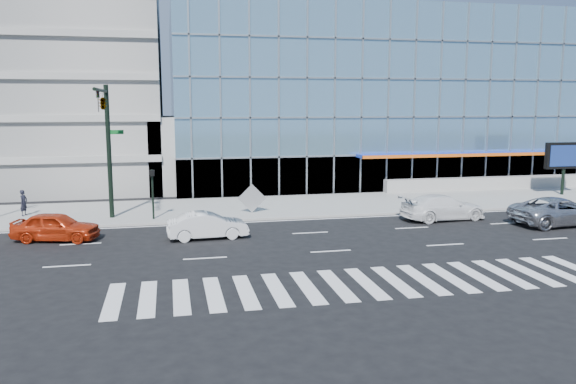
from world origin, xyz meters
name	(u,v)px	position (x,y,z in m)	size (l,w,h in m)	color
ground	(310,233)	(0.00, 0.00, 0.00)	(160.00, 160.00, 0.00)	black
sidewalk	(282,206)	(0.00, 8.00, 0.07)	(120.00, 8.00, 0.15)	gray
theatre_building	(380,99)	(14.00, 26.00, 7.50)	(42.00, 26.00, 15.00)	#72A2BE
parking_garage	(24,71)	(-20.00, 26.00, 10.00)	(24.00, 24.00, 20.00)	gray
ramp_block	(187,153)	(-6.00, 18.00, 3.00)	(6.00, 8.00, 6.00)	gray
retaining_wall	(554,181)	(24.00, 11.60, 0.65)	(30.00, 0.80, 1.00)	gray
traffic_signal	(105,119)	(-11.00, 4.57, 6.16)	(1.14, 5.74, 8.00)	black
ped_signal_post	(152,186)	(-8.50, 4.94, 2.14)	(0.30, 0.33, 3.00)	black
marquee_sign	(565,157)	(22.00, 7.99, 3.07)	(3.20, 0.43, 4.00)	black
silver_suv	(560,211)	(14.83, -1.00, 0.81)	(2.68, 5.81, 1.62)	silver
white_suv	(443,207)	(8.83, 1.80, 0.77)	(2.15, 5.28, 1.53)	white
white_sedan	(208,225)	(-5.60, -0.10, 0.69)	(1.47, 4.21, 1.39)	silver
red_sedan	(56,227)	(-13.32, 1.03, 0.74)	(1.76, 4.37, 1.49)	#B32A0D
pedestrian	(24,203)	(-16.39, 7.69, 0.96)	(0.59, 0.39, 1.61)	black
tilted_panel	(252,198)	(-2.38, 5.74, 1.07)	(1.30, 0.06, 1.30)	gray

